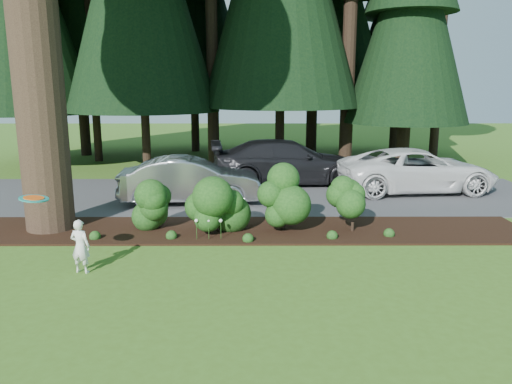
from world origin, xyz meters
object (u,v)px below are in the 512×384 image
at_px(child, 80,246).
at_px(car_white_suv, 417,170).
at_px(car_silver_wagon, 191,180).
at_px(frisbee, 34,198).
at_px(car_dark_suv, 287,162).

bearing_deg(child, car_white_suv, -127.78).
bearing_deg(car_silver_wagon, car_white_suv, -82.65).
distance_m(child, frisbee, 1.31).
bearing_deg(frisbee, car_white_suv, 37.89).
bearing_deg(car_white_suv, car_silver_wagon, 97.16).
bearing_deg(car_dark_suv, frisbee, 143.52).
bearing_deg(car_dark_suv, child, 146.87).
relative_size(car_silver_wagon, child, 4.00).
distance_m(car_dark_suv, frisbee, 10.97).
distance_m(car_white_suv, child, 12.20).
relative_size(car_white_suv, car_dark_suv, 0.95).
height_order(child, frisbee, frisbee).
xyz_separation_m(car_white_suv, child, (-9.39, -7.79, -0.23)).
height_order(car_white_suv, child, car_white_suv).
xyz_separation_m(car_white_suv, car_dark_suv, (-4.55, 1.47, 0.08)).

